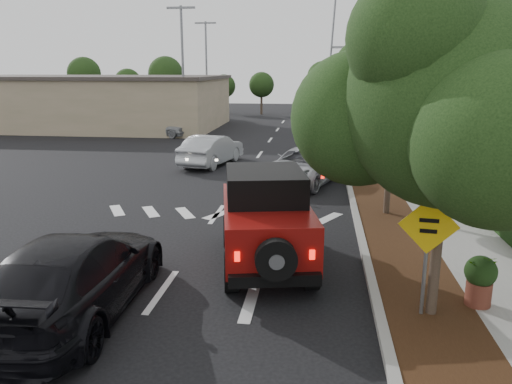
% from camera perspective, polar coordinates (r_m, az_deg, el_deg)
% --- Properties ---
extents(ground, '(120.00, 120.00, 0.00)m').
position_cam_1_polar(ground, '(11.35, -10.72, -11.09)').
color(ground, black).
rests_on(ground, ground).
extents(curb, '(0.20, 70.00, 0.15)m').
position_cam_1_polar(curb, '(22.28, 10.37, 1.60)').
color(curb, '#9E9B93').
rests_on(curb, ground).
extents(planting_strip, '(1.80, 70.00, 0.12)m').
position_cam_1_polar(planting_strip, '(22.37, 12.93, 1.47)').
color(planting_strip, black).
rests_on(planting_strip, ground).
extents(sidewalk, '(2.00, 70.00, 0.12)m').
position_cam_1_polar(sidewalk, '(22.64, 17.72, 1.31)').
color(sidewalk, gray).
rests_on(sidewalk, ground).
extents(hedge, '(0.80, 70.00, 0.80)m').
position_cam_1_polar(hedge, '(22.87, 21.23, 2.02)').
color(hedge, black).
rests_on(hedge, ground).
extents(commercial_building, '(22.00, 12.00, 4.00)m').
position_cam_1_polar(commercial_building, '(44.29, -18.91, 9.65)').
color(commercial_building, gray).
rests_on(commercial_building, ground).
extents(transmission_tower, '(7.00, 4.00, 28.00)m').
position_cam_1_polar(transmission_tower, '(58.01, 10.01, 9.04)').
color(transmission_tower, slate).
rests_on(transmission_tower, ground).
extents(street_tree_near, '(3.80, 3.80, 5.92)m').
position_cam_1_polar(street_tree_near, '(10.65, 19.29, -13.43)').
color(street_tree_near, black).
rests_on(street_tree_near, ground).
extents(street_tree_mid, '(3.20, 3.20, 5.32)m').
position_cam_1_polar(street_tree_mid, '(17.08, 14.62, -2.68)').
color(street_tree_mid, black).
rests_on(street_tree_mid, ground).
extents(street_tree_far, '(3.40, 3.40, 5.62)m').
position_cam_1_polar(street_tree_far, '(23.35, 12.69, 1.86)').
color(street_tree_far, black).
rests_on(street_tree_far, ground).
extents(light_pole_a, '(2.00, 0.22, 9.00)m').
position_cam_1_polar(light_pole_a, '(37.38, -8.10, 6.51)').
color(light_pole_a, slate).
rests_on(light_pole_a, ground).
extents(light_pole_b, '(2.00, 0.22, 9.00)m').
position_cam_1_polar(light_pole_b, '(49.19, -5.55, 8.34)').
color(light_pole_b, slate).
rests_on(light_pole_b, ground).
extents(red_jeep, '(2.78, 4.76, 2.34)m').
position_cam_1_polar(red_jeep, '(12.33, 1.04, -2.87)').
color(red_jeep, black).
rests_on(red_jeep, ground).
extents(silver_suv_ahead, '(4.14, 5.81, 1.47)m').
position_cam_1_polar(silver_suv_ahead, '(21.19, 5.43, 2.95)').
color(silver_suv_ahead, '#B1B2B9').
rests_on(silver_suv_ahead, ground).
extents(black_suv_oncoming, '(2.48, 5.72, 1.64)m').
position_cam_1_polar(black_suv_oncoming, '(10.55, -20.07, -8.85)').
color(black_suv_oncoming, black).
rests_on(black_suv_oncoming, ground).
extents(silver_sedan_oncoming, '(2.63, 4.86, 1.52)m').
position_cam_1_polar(silver_sedan_oncoming, '(25.33, -5.09, 4.82)').
color(silver_sedan_oncoming, '#A9ACB0').
rests_on(silver_sedan_oncoming, ground).
extents(parked_suv, '(4.65, 3.09, 1.47)m').
position_cam_1_polar(parked_suv, '(36.78, -10.66, 7.44)').
color(parked_suv, '#9A9DA2').
rests_on(parked_suv, ground).
extents(speed_hump_sign, '(1.10, 0.17, 2.35)m').
position_cam_1_polar(speed_hump_sign, '(9.90, 19.00, -5.25)').
color(speed_hump_sign, slate).
rests_on(speed_hump_sign, ground).
extents(terracotta_planter, '(0.63, 0.63, 1.10)m').
position_cam_1_polar(terracotta_planter, '(11.01, 24.26, -8.73)').
color(terracotta_planter, brown).
rests_on(terracotta_planter, ground).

